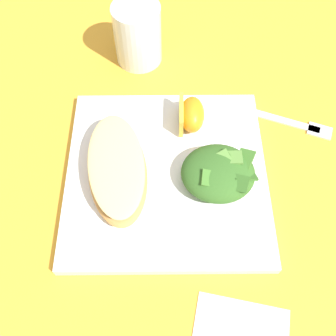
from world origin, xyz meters
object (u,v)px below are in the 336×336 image
cheesy_pizza_bread (119,169)px  metal_fork (283,120)px  green_salad_pile (220,173)px  orange_wedge_front (192,114)px  white_plate (168,174)px  drinking_clear_cup (139,34)px

cheesy_pizza_bread → metal_fork: 0.27m
cheesy_pizza_bread → metal_fork: bearing=-157.0°
green_salad_pile → orange_wedge_front: 0.10m
cheesy_pizza_bread → orange_wedge_front: orange_wedge_front is taller
orange_wedge_front → white_plate: bearing=66.9°
green_salad_pile → metal_fork: 0.16m
white_plate → cheesy_pizza_bread: (0.07, 0.01, 0.03)m
white_plate → drinking_clear_cup: size_ratio=2.75×
cheesy_pizza_bread → green_salad_pile: (-0.14, 0.01, 0.00)m
white_plate → metal_fork: bearing=-151.1°
white_plate → orange_wedge_front: orange_wedge_front is taller
cheesy_pizza_bread → green_salad_pile: size_ratio=1.77×
white_plate → cheesy_pizza_bread: 0.07m
green_salad_pile → drinking_clear_cup: size_ratio=1.00×
green_salad_pile → metal_fork: (-0.11, -0.11, -0.03)m
white_plate → metal_fork: (-0.18, -0.10, -0.01)m
drinking_clear_cup → green_salad_pile: bearing=114.4°
orange_wedge_front → drinking_clear_cup: (0.08, -0.16, 0.01)m
cheesy_pizza_bread → drinking_clear_cup: drinking_clear_cup is taller
orange_wedge_front → metal_fork: (-0.14, -0.01, -0.03)m
green_salad_pile → cheesy_pizza_bread: bearing=-3.7°
metal_fork → white_plate: bearing=28.9°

